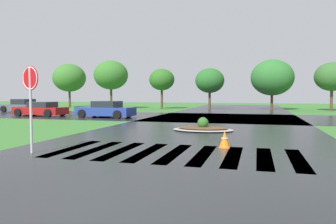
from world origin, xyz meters
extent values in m
cube|color=#38722D|center=(0.00, 0.00, -0.05)|extent=(120.00, 120.00, 0.10)
cube|color=#232628|center=(0.00, 10.00, 0.00)|extent=(11.25, 80.00, 0.01)
cube|color=#232628|center=(0.00, 20.99, 0.00)|extent=(90.00, 10.12, 0.01)
cube|color=white|center=(-3.60, 5.53, 0.00)|extent=(0.45, 3.45, 0.01)
cube|color=white|center=(-2.70, 5.53, 0.00)|extent=(0.45, 3.45, 0.01)
cube|color=white|center=(-1.80, 5.53, 0.00)|extent=(0.45, 3.45, 0.01)
cube|color=white|center=(-0.90, 5.53, 0.00)|extent=(0.45, 3.45, 0.01)
cube|color=white|center=(0.00, 5.53, 0.00)|extent=(0.45, 3.45, 0.01)
cube|color=white|center=(0.90, 5.53, 0.00)|extent=(0.45, 3.45, 0.01)
cube|color=white|center=(1.80, 5.53, 0.00)|extent=(0.45, 3.45, 0.01)
cube|color=white|center=(2.70, 5.53, 0.00)|extent=(0.45, 3.45, 0.01)
cube|color=white|center=(3.60, 5.53, 0.00)|extent=(0.45, 3.45, 0.01)
cylinder|color=#B2B5BA|center=(-4.32, 4.37, 1.34)|extent=(0.08, 0.08, 2.67)
cylinder|color=red|center=(-4.32, 4.37, 2.35)|extent=(0.74, 0.24, 0.76)
torus|color=white|center=(-4.32, 4.37, 2.35)|extent=(0.71, 0.25, 0.73)
ellipsoid|color=#9E9B93|center=(-0.14, 11.91, 0.06)|extent=(3.05, 2.06, 0.12)
ellipsoid|color=brown|center=(-0.14, 11.91, 0.15)|extent=(2.50, 1.69, 0.10)
sphere|color=#2D6023|center=(-0.14, 11.91, 0.40)|extent=(0.56, 0.56, 0.56)
cube|color=maroon|center=(-14.76, 18.71, 0.46)|extent=(4.44, 1.99, 0.57)
cube|color=#1E232B|center=(-14.54, 18.70, 0.96)|extent=(2.01, 1.64, 0.44)
cylinder|color=black|center=(-16.29, 17.91, 0.32)|extent=(0.65, 0.26, 0.64)
cylinder|color=black|center=(-16.18, 19.70, 0.32)|extent=(0.65, 0.26, 0.64)
cylinder|color=black|center=(-13.34, 17.72, 0.32)|extent=(0.65, 0.26, 0.64)
cylinder|color=black|center=(-13.23, 19.51, 0.32)|extent=(0.65, 0.26, 0.64)
cube|color=navy|center=(-8.86, 18.65, 0.49)|extent=(4.64, 2.08, 0.64)
cube|color=#1E232B|center=(-8.71, 18.64, 1.05)|extent=(2.07, 1.66, 0.47)
cylinder|color=black|center=(-10.46, 17.89, 0.32)|extent=(0.66, 0.27, 0.64)
cylinder|color=black|center=(-10.31, 19.66, 0.32)|extent=(0.66, 0.27, 0.64)
cylinder|color=black|center=(-7.40, 17.64, 0.32)|extent=(0.66, 0.27, 0.64)
cylinder|color=black|center=(-7.25, 19.41, 0.32)|extent=(0.66, 0.27, 0.64)
cube|color=#4C545B|center=(-20.39, 23.32, 0.48)|extent=(3.95, 1.93, 0.61)
cube|color=#1E232B|center=(-20.20, 23.32, 1.04)|extent=(1.70, 1.68, 0.53)
cylinder|color=black|center=(-21.74, 22.35, 0.32)|extent=(0.64, 0.23, 0.64)
cylinder|color=black|center=(-21.72, 24.32, 0.32)|extent=(0.64, 0.23, 0.64)
cylinder|color=black|center=(-19.07, 22.32, 0.32)|extent=(0.64, 0.23, 0.64)
cylinder|color=black|center=(-19.05, 24.29, 0.32)|extent=(0.64, 0.23, 0.64)
cylinder|color=#9E9B93|center=(-9.44, 19.96, 0.48)|extent=(1.48, 1.22, 0.96)
cone|color=orange|center=(1.41, 7.03, 0.30)|extent=(0.38, 0.38, 0.59)
torus|color=white|center=(1.41, 7.03, 0.33)|extent=(0.24, 0.24, 0.04)
cube|color=orange|center=(1.41, 7.03, 0.01)|extent=(0.36, 0.36, 0.03)
cylinder|color=#4C3823|center=(-21.89, 34.35, 1.21)|extent=(0.28, 0.28, 2.43)
ellipsoid|color=#367029|center=(-21.89, 34.35, 3.96)|extent=(4.37, 4.37, 3.72)
cylinder|color=#4C3823|center=(-14.70, 32.03, 1.32)|extent=(0.28, 0.28, 2.65)
ellipsoid|color=#336F27|center=(-14.70, 32.03, 4.09)|extent=(4.13, 4.13, 3.51)
cylinder|color=#4C3823|center=(-8.60, 33.20, 1.23)|extent=(0.28, 0.28, 2.46)
ellipsoid|color=#2B631F|center=(-8.60, 33.20, 3.52)|extent=(3.03, 3.03, 2.58)
cylinder|color=#4C3823|center=(-2.92, 33.78, 1.09)|extent=(0.28, 0.28, 2.18)
ellipsoid|color=#256225|center=(-2.92, 33.78, 3.37)|extent=(3.39, 3.39, 2.89)
cylinder|color=#4C3823|center=(4.06, 34.03, 1.00)|extent=(0.28, 0.28, 1.99)
ellipsoid|color=#2C6B2B|center=(4.06, 34.03, 3.64)|extent=(4.72, 4.72, 4.02)
cylinder|color=#4C3823|center=(10.01, 33.25, 1.19)|extent=(0.28, 0.28, 2.39)
ellipsoid|color=#326229|center=(10.01, 33.25, 3.63)|extent=(3.55, 3.55, 3.01)
camera|label=1|loc=(2.47, -4.20, 1.88)|focal=34.67mm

